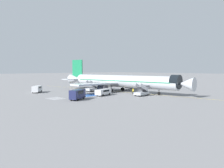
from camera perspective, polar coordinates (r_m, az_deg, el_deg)
ground_plane at (r=69.43m, az=2.20°, el=-2.03°), size 600.00×600.00×0.00m
apron_leadline_yellow at (r=69.03m, az=2.47°, el=-2.07°), size 80.69×10.22×0.01m
apron_stand_patch_blue at (r=60.75m, az=-5.73°, el=-2.91°), size 4.82×8.74×0.01m
apron_walkway_bar_0 at (r=57.18m, az=-15.45°, el=-3.47°), size 0.44×3.60×0.01m
apron_walkway_bar_1 at (r=56.13m, az=-14.87°, el=-3.59°), size 0.44×3.60×0.01m
apron_walkway_bar_2 at (r=55.09m, az=-14.27°, el=-3.72°), size 0.44×3.60×0.01m
apron_walkway_bar_3 at (r=54.05m, az=-13.65°, el=-3.86°), size 0.44×3.60×0.01m
airliner at (r=69.13m, az=2.07°, el=0.75°), size 47.08×31.69×10.62m
boarding_stairs_forward at (r=59.55m, az=7.82°, el=-2.16°), size 2.78×5.43×3.57m
boarding_stairs_aft at (r=71.06m, az=-5.10°, el=-1.14°), size 2.78×5.43×3.70m
fuel_tanker at (r=91.83m, az=8.94°, el=0.39°), size 10.83×2.97×3.21m
service_van_0 at (r=70.57m, az=-18.99°, el=-1.14°), size 4.89×4.58×2.06m
service_van_1 at (r=59.55m, az=-2.28°, el=-2.00°), size 3.36×5.76×1.74m
service_van_2 at (r=51.90m, az=-9.00°, el=-2.54°), size 3.94×5.28×2.39m
baggage_cart at (r=72.78m, az=-9.10°, el=-1.60°), size 2.96×2.30×0.87m
ground_crew_0 at (r=65.69m, az=-2.30°, el=-1.50°), size 0.48×0.44×1.73m
ground_crew_1 at (r=67.83m, az=-1.78°, el=-1.41°), size 0.38×0.49×1.59m
ground_crew_2 at (r=62.38m, az=5.52°, el=-1.78°), size 0.46×0.47×1.78m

